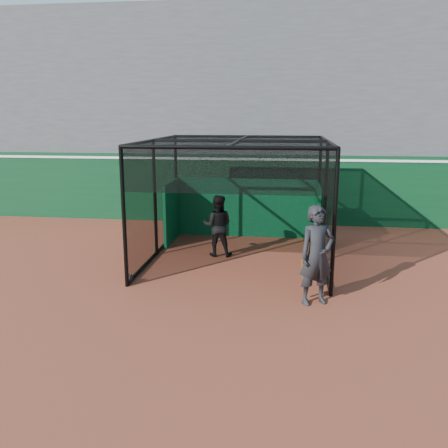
# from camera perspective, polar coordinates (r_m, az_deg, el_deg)

# --- Properties ---
(ground) EXTENTS (120.00, 120.00, 0.00)m
(ground) POSITION_cam_1_polar(r_m,az_deg,el_deg) (9.68, -2.40, -10.76)
(ground) COLOR brown
(ground) RESTS_ON ground
(outfield_wall) EXTENTS (50.00, 0.50, 2.50)m
(outfield_wall) POSITION_cam_1_polar(r_m,az_deg,el_deg) (17.49, 2.34, 4.40)
(outfield_wall) COLOR #093619
(outfield_wall) RESTS_ON ground
(grandstand) EXTENTS (50.00, 7.85, 8.95)m
(grandstand) POSITION_cam_1_polar(r_m,az_deg,el_deg) (21.06, 3.38, 14.55)
(grandstand) COLOR #4C4C4F
(grandstand) RESTS_ON ground
(batting_cage) EXTENTS (4.74, 5.26, 3.22)m
(batting_cage) POSITION_cam_1_polar(r_m,az_deg,el_deg) (12.91, 1.71, 2.78)
(batting_cage) COLOR black
(batting_cage) RESTS_ON ground
(batter) EXTENTS (0.87, 0.69, 1.73)m
(batter) POSITION_cam_1_polar(r_m,az_deg,el_deg) (13.28, -0.78, -0.20)
(batter) COLOR black
(batter) RESTS_ON ground
(on_deck_player) EXTENTS (0.91, 0.79, 2.11)m
(on_deck_player) POSITION_cam_1_polar(r_m,az_deg,el_deg) (10.03, 11.07, -3.73)
(on_deck_player) COLOR black
(on_deck_player) RESTS_ON ground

